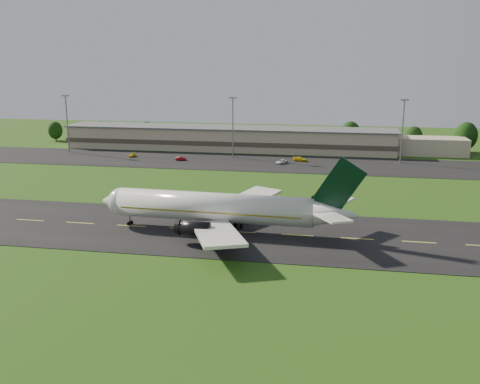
% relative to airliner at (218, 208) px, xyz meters
% --- Properties ---
extents(ground, '(360.00, 360.00, 0.00)m').
position_rel_airliner_xyz_m(ground, '(-17.80, 0.03, -4.66)').
color(ground, '#2B4B12').
rests_on(ground, ground).
extents(taxiway, '(220.00, 30.00, 0.10)m').
position_rel_airliner_xyz_m(taxiway, '(-17.80, 0.03, -4.61)').
color(taxiway, black).
rests_on(taxiway, ground).
extents(apron, '(260.00, 30.00, 0.10)m').
position_rel_airliner_xyz_m(apron, '(-17.80, 72.03, -4.61)').
color(apron, black).
rests_on(apron, ground).
extents(airliner, '(51.29, 42.15, 15.57)m').
position_rel_airliner_xyz_m(airliner, '(0.00, 0.00, 0.00)').
color(airliner, white).
rests_on(airliner, ground).
extents(terminal, '(145.00, 16.00, 8.40)m').
position_rel_airliner_xyz_m(terminal, '(-11.40, 96.22, -0.67)').
color(terminal, '#BBAA8F').
rests_on(terminal, ground).
extents(light_mast_west, '(2.40, 1.20, 20.35)m').
position_rel_airliner_xyz_m(light_mast_west, '(-72.80, 80.03, 8.08)').
color(light_mast_west, gray).
rests_on(light_mast_west, ground).
extents(light_mast_centre, '(2.40, 1.20, 20.35)m').
position_rel_airliner_xyz_m(light_mast_centre, '(-12.80, 80.03, 8.08)').
color(light_mast_centre, gray).
rests_on(light_mast_centre, ground).
extents(light_mast_east, '(2.40, 1.20, 20.35)m').
position_rel_airliner_xyz_m(light_mast_east, '(42.20, 80.03, 8.08)').
color(light_mast_east, gray).
rests_on(light_mast_east, ground).
extents(tree_line, '(194.75, 8.55, 10.88)m').
position_rel_airliner_xyz_m(tree_line, '(27.52, 106.09, 0.50)').
color(tree_line, black).
rests_on(tree_line, ground).
extents(service_vehicle_a, '(2.12, 4.02, 1.30)m').
position_rel_airliner_xyz_m(service_vehicle_a, '(-46.89, 74.89, -3.91)').
color(service_vehicle_a, '#D3BC0C').
rests_on(service_vehicle_a, apron).
extents(service_vehicle_b, '(3.76, 1.95, 1.18)m').
position_rel_airliner_xyz_m(service_vehicle_b, '(-28.58, 71.07, -3.97)').
color(service_vehicle_b, '#A30A1B').
rests_on(service_vehicle_b, apron).
extents(service_vehicle_c, '(4.18, 4.93, 1.26)m').
position_rel_airliner_xyz_m(service_vehicle_c, '(4.74, 71.38, -3.93)').
color(service_vehicle_c, white).
rests_on(service_vehicle_c, apron).
extents(service_vehicle_d, '(5.02, 3.08, 1.36)m').
position_rel_airliner_xyz_m(service_vehicle_d, '(10.27, 76.65, -3.88)').
color(service_vehicle_d, yellow).
rests_on(service_vehicle_d, apron).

